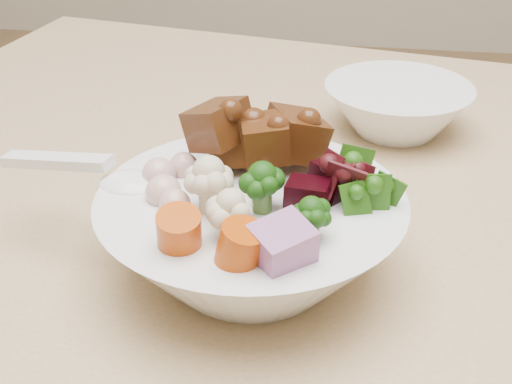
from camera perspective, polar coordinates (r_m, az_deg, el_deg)
food_bowl at (r=0.54m, az=-0.18°, el=-3.04°), size 0.23×0.23×0.13m
soup_spoon at (r=0.57m, az=-11.49°, el=1.04°), size 0.15×0.06×0.03m
side_bowl at (r=0.80m, az=11.21°, el=6.55°), size 0.16×0.16×0.05m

